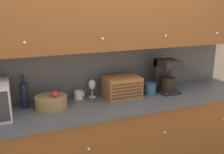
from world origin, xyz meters
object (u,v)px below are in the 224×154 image
object	(u,v)px
mug	(79,95)
storage_canister	(150,88)
wine_glass	(92,85)
coffee_maker	(166,75)
fruit_basket	(51,102)
wine_bottle	(24,93)
bread_box	(122,87)

from	to	relation	value
mug	storage_canister	xyz separation A→B (m)	(0.80, -0.16, 0.02)
mug	wine_glass	bearing A→B (deg)	0.36
mug	coffee_maker	size ratio (longest dim) A/B	0.27
fruit_basket	wine_glass	xyz separation A→B (m)	(0.47, 0.14, 0.08)
wine_bottle	bread_box	distance (m)	1.03
coffee_maker	storage_canister	bearing A→B (deg)	-176.16
fruit_basket	wine_glass	distance (m)	0.50
wine_glass	bread_box	bearing A→B (deg)	-19.53
fruit_basket	coffee_maker	world-z (taller)	coffee_maker
fruit_basket	wine_glass	world-z (taller)	wine_glass
wine_glass	coffee_maker	distance (m)	0.88
wine_bottle	wine_glass	distance (m)	0.72
bread_box	coffee_maker	size ratio (longest dim) A/B	1.00
mug	bread_box	bearing A→B (deg)	-13.29
wine_bottle	coffee_maker	distance (m)	1.59
wine_bottle	fruit_basket	xyz separation A→B (m)	(0.24, -0.10, -0.09)
wine_glass	bread_box	distance (m)	0.33
wine_bottle	wine_glass	bearing A→B (deg)	2.61
fruit_basket	storage_canister	distance (m)	1.12
storage_canister	wine_glass	bearing A→B (deg)	165.85
storage_canister	coffee_maker	size ratio (longest dim) A/B	0.36
mug	wine_glass	xyz separation A→B (m)	(0.15, 0.00, 0.09)
fruit_basket	mug	distance (m)	0.35
fruit_basket	wine_glass	size ratio (longest dim) A/B	1.52
wine_glass	bread_box	size ratio (longest dim) A/B	0.53
mug	storage_canister	distance (m)	0.82
wine_glass	storage_canister	bearing A→B (deg)	-14.15
mug	coffee_maker	distance (m)	1.04
wine_bottle	mug	xyz separation A→B (m)	(0.56, 0.03, -0.10)
mug	coffee_maker	bearing A→B (deg)	-8.27
storage_canister	coffee_maker	xyz separation A→B (m)	(0.22, 0.01, 0.13)
bread_box	coffee_maker	bearing A→B (deg)	-3.95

